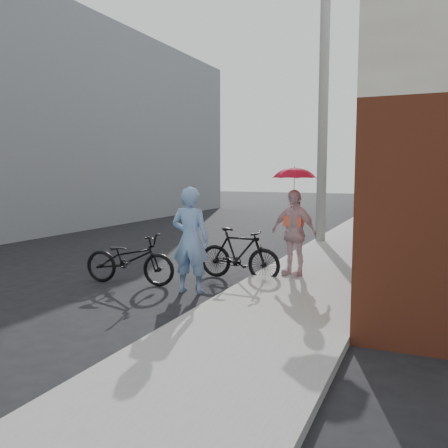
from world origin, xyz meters
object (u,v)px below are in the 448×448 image
Objects in this scene: bike_left at (130,259)px; bike_right at (239,254)px; officer at (190,240)px; utility_pole at (323,124)px; kimono_woman at (293,232)px; planter at (373,265)px.

bike_right is at bearing -62.97° from bike_left.
bike_left is (-1.36, 0.09, -0.46)m from officer.
bike_left is at bearing -109.63° from utility_pole.
kimono_woman is at bearing -71.03° from bike_right.
utility_pole is 16.26× the size of planter.
bike_right is at bearing -145.36° from kimono_woman.
bike_left is 1.08× the size of bike_right.
officer is at bearing 163.30° from bike_right.
kimono_woman reaches higher than bike_left.
bike_left is at bearing 125.18° from bike_right.
kimono_woman is (0.51, -4.85, -2.54)m from utility_pole.
planter is at bearing -58.51° from bike_right.
utility_pole is 4.10× the size of bike_right.
planter is (1.39, 1.08, -0.73)m from kimono_woman.
bike_left is 4.93m from planter.
bike_right is (-0.50, -5.18, -2.99)m from utility_pole.
kimono_woman is 3.90× the size of planter.
bike_right is at bearing -95.52° from utility_pole.
utility_pole reaches higher than bike_right.
planter is (2.40, 1.41, -0.28)m from bike_right.
utility_pole is 7.41m from bike_left.
bike_right is 3.97× the size of planter.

